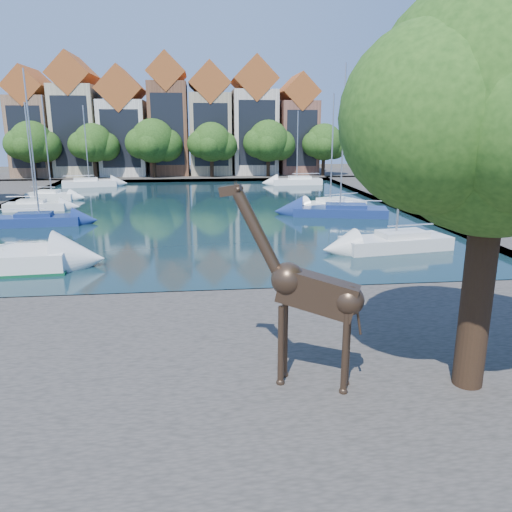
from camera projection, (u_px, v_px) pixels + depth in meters
The scene contains 28 objects.
ground at pixel (197, 301), 21.82m from camera, with size 160.00×160.00×0.00m, color #38332B.
water_basin at pixel (198, 211), 44.89m from camera, with size 38.00×50.00×0.08m, color black.
near_quay at pixel (196, 372), 15.03m from camera, with size 50.00×14.00×0.50m, color #48433F.
far_quay at pixel (198, 175), 75.62m from camera, with size 60.00×16.00×0.50m, color #48433F.
right_quay at pixel (461, 204), 47.52m from camera, with size 14.00×52.00×0.50m, color #48433F.
plane_tree at pixel (503, 116), 12.04m from camera, with size 8.32×6.40×10.62m.
townhouse_west_end at pixel (35, 127), 71.34m from camera, with size 5.44×9.18×14.93m.
townhouse_west_mid at pixel (78, 120), 71.77m from camera, with size 5.94×9.18×16.79m.
townhouse_west_inner at pixel (124, 127), 72.69m from camera, with size 6.43×9.18×15.15m.
townhouse_center at pixel (169, 120), 73.13m from camera, with size 5.44×9.18×16.93m.
townhouse_east_inner at pixel (210, 124), 73.93m from camera, with size 5.94×9.18×15.79m.
townhouse_east_mid at pixel (254, 122), 74.54m from camera, with size 6.43×9.18×16.65m.
townhouse_east_end at pixel (296, 128), 75.49m from camera, with size 5.44×9.18×14.43m.
far_tree_far_west at pixel (33, 144), 66.73m from camera, with size 7.28×5.60×7.68m.
far_tree_west at pixel (94, 144), 67.61m from camera, with size 6.76×5.20×7.36m.
far_tree_mid_west at pixel (154, 142), 68.42m from camera, with size 7.80×6.00×8.00m.
far_tree_mid_east at pixel (212, 143), 69.32m from camera, with size 7.02×5.40×7.52m.
far_tree_east at pixel (269, 142), 70.15m from camera, with size 7.54×5.80×7.84m.
far_tree_far_east at pixel (325, 143), 71.05m from camera, with size 6.76×5.20×7.36m.
giraffe_statue at pixel (306, 291), 13.22m from camera, with size 3.67×1.82×5.46m.
sailboat_left_b at pixel (40, 218), 38.10m from camera, with size 6.07×2.47×11.36m.
sailboat_left_c at pixel (36, 204), 44.87m from camera, with size 5.31×2.01×9.36m.
sailboat_left_d at pixel (52, 194), 51.45m from camera, with size 5.21×2.78×10.33m.
sailboat_left_e at pixel (89, 182), 62.52m from camera, with size 6.81×3.68×9.81m.
sailboat_right_a at pixel (396, 239), 30.49m from camera, with size 6.95×3.34×13.12m.
sailboat_right_b at pixel (340, 209), 42.17m from camera, with size 8.18×4.46×12.21m.
sailboat_right_c at pixel (330, 203), 45.35m from camera, with size 6.94×4.38×10.10m.
sailboat_right_d at pixel (297, 180), 64.78m from camera, with size 6.41×2.34×9.23m.
Camera 1 is at (0.29, -20.78, 7.42)m, focal length 35.00 mm.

